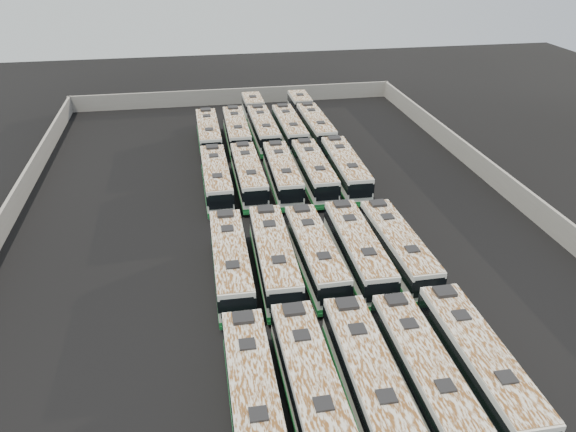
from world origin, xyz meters
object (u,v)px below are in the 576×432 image
object	(u,v)px
bus_midfront_left	(274,258)
bus_midback_far_left	(216,179)
bus_back_left	(237,131)
bus_back_far_right	(310,119)
bus_front_far_right	(478,364)
bus_midfront_center	(315,254)
bus_midback_center	(282,174)
bus_back_far_left	(209,134)
bus_front_left	(311,387)
bus_front_far_left	(253,397)
bus_midfront_right	(357,250)
bus_midfront_far_left	(231,263)
bus_midback_left	(249,175)
bus_front_right	(423,372)
bus_back_center	(260,122)
bus_midback_right	(314,171)
bus_midfront_far_right	(398,248)
bus_back_right	(289,129)
bus_front_center	(369,381)
bus_midback_far_right	(345,169)

from	to	relation	value
bus_midfront_left	bus_midback_far_left	distance (m)	15.20
bus_back_left	bus_back_far_right	distance (m)	9.73
bus_front_far_right	bus_midfront_center	xyz separation A→B (m)	(-6.29, 12.78, -0.05)
bus_midback_center	bus_back_far_left	bearing A→B (deg)	117.42
bus_midfront_center	bus_front_left	bearing A→B (deg)	-104.50
bus_front_far_left	bus_midfront_right	bearing A→B (deg)	54.45
bus_midfront_far_left	bus_midfront_center	bearing A→B (deg)	1.48
bus_front_far_left	bus_midback_left	size ratio (longest dim) A/B	1.00
bus_front_right	bus_back_center	xyz separation A→B (m)	(-3.06, 43.61, 0.01)
bus_front_far_left	bus_midfront_right	distance (m)	15.86
bus_midfront_right	bus_midfront_far_left	bearing A→B (deg)	-179.61
bus_midfront_left	bus_midback_right	distance (m)	16.15
bus_midback_left	bus_back_far_left	size ratio (longest dim) A/B	1.01
bus_midfront_far_right	bus_back_far_right	size ratio (longest dim) A/B	0.65
bus_midback_far_left	bus_back_far_left	xyz separation A→B (m)	(-0.04, 12.82, -0.02)
bus_front_far_left	bus_back_right	distance (m)	41.64
bus_midfront_far_right	bus_front_far_right	bearing A→B (deg)	-90.72
bus_midback_center	bus_front_far_right	bearing A→B (deg)	-76.46
bus_front_far_right	bus_back_center	world-z (taller)	bus_front_far_right
bus_front_center	bus_back_center	world-z (taller)	bus_front_center
bus_front_right	bus_midback_far_right	xyz separation A→B (m)	(3.22, 27.66, 0.05)
bus_front_center	bus_back_left	distance (m)	40.88
bus_front_far_left	bus_midfront_center	distance (m)	14.32
bus_midback_far_left	bus_back_center	xyz separation A→B (m)	(6.27, 15.98, -0.00)
bus_back_far_left	bus_back_right	bearing A→B (deg)	-0.29
bus_midback_center	bus_back_center	bearing A→B (deg)	91.14
bus_midfront_center	bus_midback_left	distance (m)	15.40
bus_midfront_far_left	bus_midfront_center	world-z (taller)	bus_midfront_far_left
bus_midfront_center	bus_midback_far_left	size ratio (longest dim) A/B	0.99
bus_midfront_far_left	bus_back_left	bearing A→B (deg)	84.33
bus_front_far_left	bus_back_far_left	bearing A→B (deg)	90.59
bus_midback_left	bus_back_far_right	size ratio (longest dim) A/B	0.64
bus_front_left	bus_midfront_far_left	distance (m)	13.15
bus_midfront_left	bus_midfront_far_right	size ratio (longest dim) A/B	1.04
bus_midfront_far_right	bus_back_center	distance (m)	31.67
bus_front_far_left	bus_back_center	world-z (taller)	bus_back_center
bus_midfront_left	bus_midfront_center	xyz separation A→B (m)	(3.04, 0.03, -0.07)
bus_front_left	bus_midfront_left	size ratio (longest dim) A/B	0.98
bus_front_far_left	bus_back_right	bearing A→B (deg)	77.56
bus_midfront_center	bus_back_far_right	size ratio (longest dim) A/B	0.64
bus_midfront_left	bus_back_right	distance (m)	28.37
bus_front_left	bus_midfront_far_right	xyz separation A→B (m)	(9.32, 12.63, -0.03)
bus_midfront_far_left	bus_back_right	bearing A→B (deg)	72.20
bus_front_right	bus_midback_left	size ratio (longest dim) A/B	0.99
bus_midback_center	bus_front_far_left	bearing A→B (deg)	-101.71
bus_front_far_right	bus_back_left	bearing A→B (deg)	102.96
bus_front_center	bus_midback_far_right	size ratio (longest dim) A/B	1.00
bus_back_right	bus_midfront_far_left	bearing A→B (deg)	-108.76
bus_back_right	bus_front_far_right	bearing A→B (deg)	-85.78
bus_front_left	bus_back_center	size ratio (longest dim) A/B	0.66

